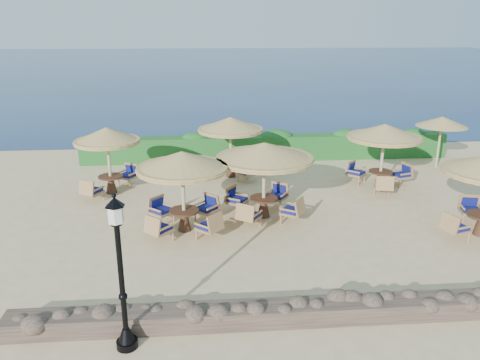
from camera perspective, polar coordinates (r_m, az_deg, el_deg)
ground at (r=16.65m, az=6.54°, el=-4.19°), size 120.00×120.00×0.00m
sea at (r=85.37m, az=-2.66°, el=13.99°), size 160.00×160.00×0.00m
hedge at (r=23.22m, az=3.22°, el=3.95°), size 18.00×0.90×1.20m
stone_wall at (r=11.22m, az=12.80°, el=-15.21°), size 15.00×0.65×0.44m
lamp_post at (r=9.70m, az=-14.24°, el=-11.84°), size 0.44×0.44×3.31m
extra_parasol at (r=23.41m, az=23.41°, el=6.54°), size 2.30×2.30×2.41m
cafe_set_0 at (r=14.76m, az=-7.01°, el=0.47°), size 2.91×2.91×2.65m
cafe_set_1 at (r=15.74m, az=2.98°, el=2.07°), size 3.34×3.34×2.65m
cafe_set_3 at (r=18.80m, az=-15.84°, el=4.12°), size 2.54×2.78×2.65m
cafe_set_4 at (r=20.16m, az=-1.15°, el=5.63°), size 2.85×2.84×2.65m
cafe_set_5 at (r=19.58m, az=17.11°, el=4.52°), size 2.96×2.96×2.65m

